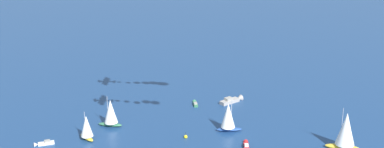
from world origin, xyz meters
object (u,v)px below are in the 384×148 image
Objects in this scene: motorboat_outer_ring_e at (232,100)px; marker_buoy at (186,137)px; motorboat_offshore at (195,103)px; sailboat_trailing at (228,117)px; motorboat_outer_ring_b at (246,145)px; motorboat_near_centre at (43,143)px; sailboat_ahead at (111,113)px; sailboat_outer_ring_a at (87,127)px; sailboat_far_port at (346,131)px.

motorboat_outer_ring_e is 4.57× the size of marker_buoy.
motorboat_offshore is 0.45× the size of sailboat_trailing.
sailboat_trailing reaches higher than motorboat_outer_ring_b.
motorboat_offshore is at bearing -17.96° from motorboat_near_centre.
motorboat_offshore is at bearing 60.38° from sailboat_trailing.
sailboat_ahead is at bearing 106.82° from motorboat_outer_ring_b.
motorboat_near_centre is 66.86m from motorboat_outer_ring_e.
motorboat_outer_ring_e reaches higher than motorboat_outer_ring_b.
motorboat_offshore is (51.87, -16.82, -0.04)m from motorboat_near_centre.
sailboat_outer_ring_a is 4.06× the size of marker_buoy.
marker_buoy is (28.12, -30.50, -0.06)m from motorboat_near_centre.
motorboat_outer_ring_e is 33.76m from marker_buoy.
sailboat_trailing is at bearing -43.64° from motorboat_near_centre.
sailboat_trailing is 12.45m from motorboat_outer_ring_b.
motorboat_near_centre is 1.04× the size of motorboat_outer_ring_b.
motorboat_outer_ring_e reaches higher than motorboat_offshore.
motorboat_outer_ring_b is at bearing -54.86° from motorboat_near_centre.
sailboat_trailing is (-12.04, -21.17, 4.26)m from motorboat_offshore.
sailboat_trailing is 25.12m from motorboat_outer_ring_e.
motorboat_near_centre is 2.63× the size of marker_buoy.
sailboat_trailing is at bearing -59.50° from sailboat_ahead.
sailboat_outer_ring_a is (-38.47, 63.92, -1.84)m from sailboat_far_port.
motorboat_offshore is at bearing 59.93° from motorboat_outer_ring_b.
motorboat_offshore is at bearing 136.46° from motorboat_outer_ring_e.
sailboat_ahead is (21.21, -6.37, 4.07)m from motorboat_near_centre.
motorboat_near_centre is 0.65× the size of sailboat_outer_ring_a.
sailboat_trailing reaches higher than marker_buoy.
motorboat_outer_ring_e is (12.99, 45.35, -5.00)m from sailboat_far_port.
motorboat_near_centre is 0.54× the size of sailboat_trailing.
motorboat_outer_ring_b is (-18.07, -31.20, 0.03)m from motorboat_offshore.
marker_buoy is (6.91, -24.13, -4.13)m from sailboat_ahead.
motorboat_outer_ring_e is (9.71, -9.23, 0.33)m from motorboat_offshore.
sailboat_far_port is 46.04m from marker_buoy.
sailboat_ahead is 4.71× the size of marker_buoy.
motorboat_near_centre is 0.56× the size of sailboat_ahead.
sailboat_far_port is 47.44m from motorboat_outer_ring_e.
sailboat_trailing reaches higher than motorboat_offshore.
sailboat_ahead is at bearing 120.50° from sailboat_trailing.
motorboat_outer_ring_b is at bearing -72.03° from marker_buoy.
motorboat_outer_ring_b is (12.59, -41.65, -4.09)m from sailboat_ahead.
sailboat_far_port reaches higher than sailboat_ahead.
marker_buoy is (-33.46, -4.46, -0.34)m from motorboat_outer_ring_e.
marker_buoy reaches higher than motorboat_outer_ring_b.
motorboat_outer_ring_e is (21.75, 11.95, -3.93)m from sailboat_trailing.
sailboat_trailing is at bearing -151.22° from motorboat_outer_ring_e.
sailboat_ahead is at bearing 5.68° from sailboat_outer_ring_a.
sailboat_ahead is at bearing 161.19° from motorboat_offshore.
motorboat_outer_ring_b is 2.53× the size of marker_buoy.
sailboat_outer_ring_a reaches higher than motorboat_outer_ring_e.
motorboat_outer_ring_b is at bearing -59.71° from sailboat_outer_ring_a.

